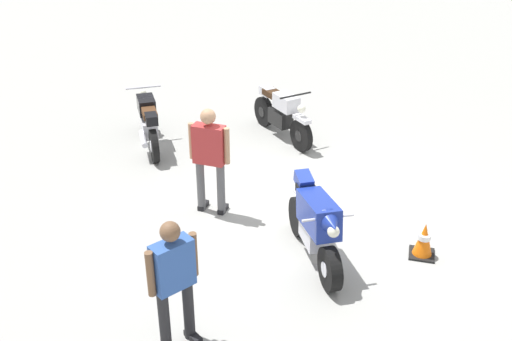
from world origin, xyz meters
TOP-DOWN VIEW (x-y plane):
  - ground_plane at (0.00, 0.00)m, footprint 40.00×40.00m
  - motorcycle_blue_sportbike at (-0.35, 1.35)m, footprint 1.09×1.82m
  - motorcycle_silver_cruiser at (1.04, -2.68)m, footprint 1.55×1.58m
  - motorcycle_black_cruiser at (3.48, -1.57)m, footprint 1.18×1.85m
  - person_in_red_shirt at (1.48, 0.49)m, footprint 0.68×0.33m
  - person_in_blue_shirt at (0.90, 3.43)m, footprint 0.50×0.58m
  - traffic_cone at (-1.85, 0.87)m, footprint 0.36×0.36m

SIDE VIEW (x-z plane):
  - ground_plane at x=0.00m, z-range 0.00..0.00m
  - traffic_cone at x=-1.85m, z-range 0.00..0.53m
  - motorcycle_silver_cruiser at x=1.04m, z-range -0.02..1.06m
  - motorcycle_black_cruiser at x=3.48m, z-range -0.02..1.06m
  - motorcycle_blue_sportbike at x=-0.35m, z-range 0.02..1.17m
  - person_in_blue_shirt at x=0.90m, z-range 0.12..1.80m
  - person_in_red_shirt at x=1.48m, z-range 0.14..1.92m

